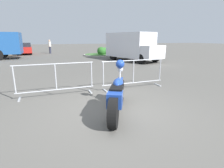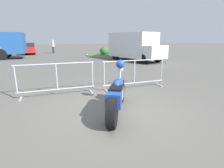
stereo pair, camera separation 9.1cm
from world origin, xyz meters
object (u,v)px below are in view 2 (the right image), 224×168
(pedestrian, at_px, (53,46))
(crowd_barrier_near, at_px, (57,79))
(motorcycle, at_px, (117,94))
(parked_car_red, at_px, (28,48))
(parked_car_yellow, at_px, (0,48))
(crowd_barrier_far, at_px, (134,74))
(delivery_van, at_px, (134,46))

(pedestrian, bearing_deg, crowd_barrier_near, -80.62)
(motorcycle, relative_size, pedestrian, 1.23)
(pedestrian, bearing_deg, parked_car_red, -167.69)
(motorcycle, bearing_deg, crowd_barrier_near, 62.91)
(crowd_barrier_near, xyz_separation_m, parked_car_yellow, (-6.00, 18.21, 0.19))
(parked_car_yellow, bearing_deg, pedestrian, -97.78)
(motorcycle, bearing_deg, pedestrian, 31.23)
(crowd_barrier_far, relative_size, parked_car_red, 0.60)
(crowd_barrier_far, bearing_deg, crowd_barrier_near, 180.00)
(crowd_barrier_far, bearing_deg, parked_car_yellow, 115.74)
(parked_car_red, height_order, pedestrian, pedestrian)
(crowd_barrier_far, height_order, parked_car_red, parked_car_red)
(delivery_van, distance_m, parked_car_red, 13.73)
(parked_car_red, bearing_deg, parked_car_yellow, 77.01)
(motorcycle, distance_m, pedestrian, 19.94)
(motorcycle, relative_size, delivery_van, 0.39)
(crowd_barrier_near, distance_m, crowd_barrier_far, 2.78)
(delivery_van, bearing_deg, pedestrian, -166.54)
(motorcycle, relative_size, parked_car_yellow, 0.46)
(crowd_barrier_far, height_order, pedestrian, pedestrian)
(motorcycle, bearing_deg, parked_car_yellow, 47.29)
(crowd_barrier_far, height_order, parked_car_yellow, parked_car_yellow)
(motorcycle, bearing_deg, delivery_van, -0.31)
(motorcycle, bearing_deg, crowd_barrier_far, -8.62)
(parked_car_yellow, bearing_deg, crowd_barrier_far, -159.57)
(motorcycle, height_order, parked_car_red, parked_car_red)
(parked_car_red, bearing_deg, pedestrian, -92.29)
(crowd_barrier_far, height_order, delivery_van, delivery_van)
(crowd_barrier_near, distance_m, parked_car_yellow, 19.17)
(crowd_barrier_near, bearing_deg, motorcycle, -54.24)
(parked_car_yellow, bearing_deg, motorcycle, -165.17)
(crowd_barrier_near, distance_m, parked_car_red, 18.04)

